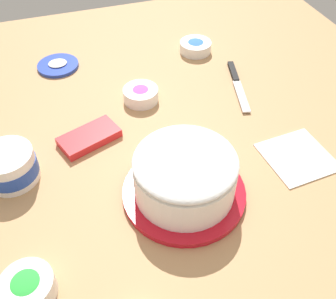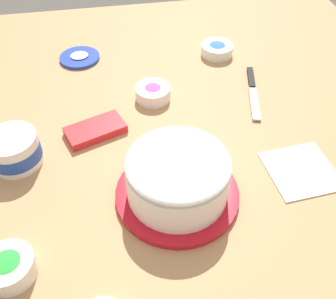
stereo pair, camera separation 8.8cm
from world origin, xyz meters
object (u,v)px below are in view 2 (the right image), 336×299
(frosting_tub_lid, at_px, (80,57))
(sprinkle_bowl_rainbow, at_px, (152,92))
(paper_napkin, at_px, (301,170))
(spreading_knife, at_px, (252,88))
(sprinkle_bowl_blue, at_px, (217,49))
(sprinkle_bowl_green, at_px, (9,267))
(frosting_tub, at_px, (14,148))
(candy_box_lower, at_px, (95,130))
(frosted_cake, at_px, (177,178))

(frosting_tub_lid, bearing_deg, sprinkle_bowl_rainbow, 129.47)
(sprinkle_bowl_rainbow, height_order, paper_napkin, sprinkle_bowl_rainbow)
(paper_napkin, bearing_deg, sprinkle_bowl_rainbow, -48.04)
(spreading_knife, height_order, sprinkle_bowl_blue, sprinkle_bowl_blue)
(frosting_tub_lid, height_order, sprinkle_bowl_green, sprinkle_bowl_green)
(frosting_tub, xyz_separation_m, frosting_tub_lid, (-0.15, -0.41, -0.03))
(frosting_tub, distance_m, frosting_tub_lid, 0.44)
(candy_box_lower, relative_size, paper_napkin, 0.96)
(paper_napkin, bearing_deg, spreading_knife, -88.49)
(frosting_tub_lid, distance_m, paper_napkin, 0.75)
(sprinkle_bowl_rainbow, bearing_deg, spreading_knife, 177.91)
(candy_box_lower, bearing_deg, frosting_tub, -1.48)
(frosting_tub_lid, relative_size, paper_napkin, 0.83)
(sprinkle_bowl_green, bearing_deg, spreading_knife, -143.37)
(sprinkle_bowl_green, bearing_deg, paper_napkin, -167.27)
(sprinkle_bowl_blue, xyz_separation_m, paper_napkin, (-0.06, 0.51, -0.02))
(sprinkle_bowl_rainbow, xyz_separation_m, candy_box_lower, (0.16, 0.11, -0.01))
(paper_napkin, bearing_deg, candy_box_lower, -24.94)
(frosting_tub_lid, relative_size, sprinkle_bowl_rainbow, 1.30)
(spreading_knife, relative_size, sprinkle_bowl_green, 2.48)
(sprinkle_bowl_green, bearing_deg, sprinkle_bowl_rainbow, -125.17)
(candy_box_lower, bearing_deg, sprinkle_bowl_green, 44.55)
(frosting_tub_lid, distance_m, sprinkle_bowl_blue, 0.43)
(sprinkle_bowl_green, bearing_deg, sprinkle_bowl_blue, -130.71)
(frosted_cake, bearing_deg, sprinkle_bowl_blue, -113.77)
(frosting_tub_lid, relative_size, candy_box_lower, 0.86)
(frosting_tub, relative_size, paper_napkin, 0.79)
(sprinkle_bowl_green, relative_size, candy_box_lower, 0.65)
(sprinkle_bowl_rainbow, height_order, candy_box_lower, sprinkle_bowl_rainbow)
(frosting_tub_lid, relative_size, spreading_knife, 0.53)
(frosting_tub, relative_size, spreading_knife, 0.51)
(frosting_tub, bearing_deg, sprinkle_bowl_blue, -147.83)
(sprinkle_bowl_blue, bearing_deg, candy_box_lower, 37.42)
(frosting_tub_lid, bearing_deg, sprinkle_bowl_green, 79.22)
(sprinkle_bowl_green, height_order, candy_box_lower, sprinkle_bowl_green)
(frosted_cake, xyz_separation_m, paper_napkin, (-0.29, -0.02, -0.05))
(sprinkle_bowl_blue, relative_size, candy_box_lower, 0.69)
(frosting_tub_lid, height_order, sprinkle_bowl_blue, sprinkle_bowl_blue)
(frosting_tub, relative_size, frosting_tub_lid, 0.96)
(sprinkle_bowl_green, bearing_deg, frosting_tub_lid, -100.78)
(sprinkle_bowl_blue, distance_m, sprinkle_bowl_rainbow, 0.30)
(frosting_tub, bearing_deg, frosting_tub_lid, -109.86)
(sprinkle_bowl_green, relative_size, paper_napkin, 0.63)
(frosted_cake, bearing_deg, frosting_tub_lid, -71.53)
(sprinkle_bowl_blue, height_order, candy_box_lower, sprinkle_bowl_blue)
(sprinkle_bowl_blue, relative_size, sprinkle_bowl_rainbow, 1.05)
(frosted_cake, xyz_separation_m, sprinkle_bowl_green, (0.33, 0.12, -0.03))
(candy_box_lower, bearing_deg, paper_napkin, 135.08)
(sprinkle_bowl_green, xyz_separation_m, paper_napkin, (-0.62, -0.14, -0.02))
(frosted_cake, distance_m, candy_box_lower, 0.29)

